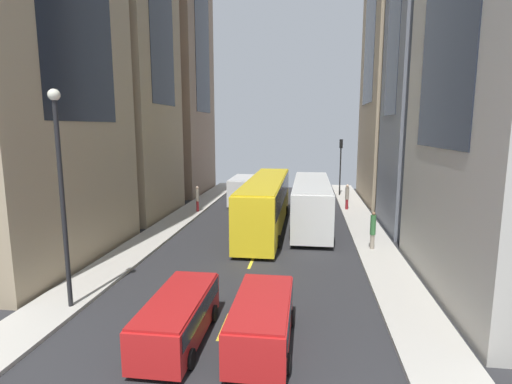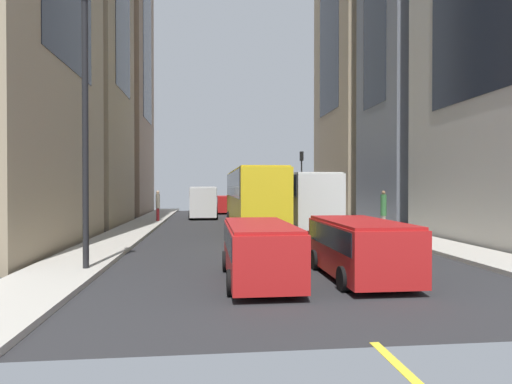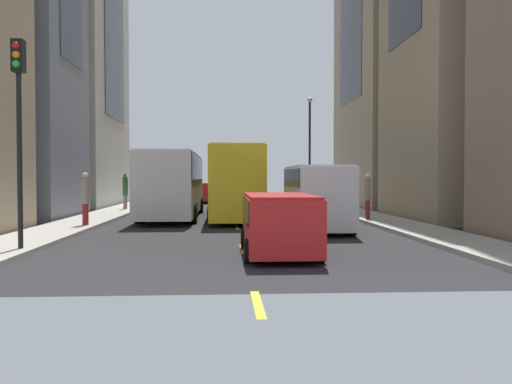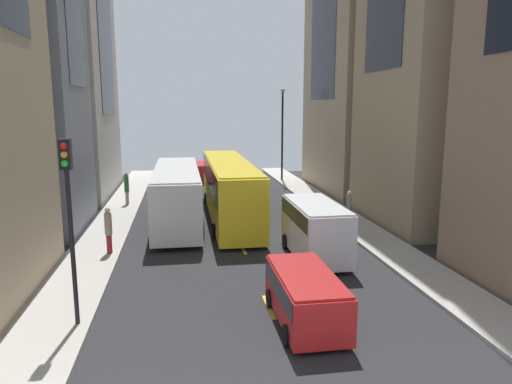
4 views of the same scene
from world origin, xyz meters
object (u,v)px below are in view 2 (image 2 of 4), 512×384
car_red_1 (227,203)px  traffic_light_near_corner (302,170)px  car_red_2 (360,244)px  pedestrian_waiting_curb (383,210)px  city_bus_white (299,195)px  streetcar_yellow (252,194)px  pedestrian_walking_far (158,204)px  pedestrian_crossing_mid (322,202)px  car_red_0 (259,247)px  delivery_van_white (203,200)px

car_red_1 → traffic_light_near_corner: traffic_light_near_corner is taller
car_red_2 → pedestrian_waiting_curb: 12.13m
city_bus_white → pedestrian_waiting_curb: 6.57m
car_red_1 → pedestrian_waiting_curb: bearing=111.5°
streetcar_yellow → traffic_light_near_corner: traffic_light_near_corner is taller
car_red_1 → pedestrian_walking_far: (5.33, 10.66, 0.34)m
car_red_1 → pedestrian_waiting_curb: size_ratio=1.97×
car_red_1 → pedestrian_crossing_mid: 10.89m
city_bus_white → pedestrian_walking_far: city_bus_white is taller
pedestrian_crossing_mid → car_red_0: bearing=24.5°
car_red_1 → traffic_light_near_corner: bearing=174.2°
pedestrian_waiting_curb → traffic_light_near_corner: traffic_light_near_corner is taller
pedestrian_crossing_mid → traffic_light_near_corner: bearing=-136.1°
car_red_2 → pedestrian_crossing_mid: size_ratio=2.08×
delivery_van_white → city_bus_white: bearing=129.7°
pedestrian_waiting_curb → traffic_light_near_corner: (0.47, -18.73, 2.86)m
traffic_light_near_corner → car_red_0: bearing=75.7°
pedestrian_waiting_curb → delivery_van_white: bearing=-160.8°
delivery_van_white → car_red_0: (-1.75, 24.11, -0.57)m
pedestrian_crossing_mid → pedestrian_waiting_curb: bearing=45.5°
city_bus_white → pedestrian_walking_far: bearing=-19.2°
city_bus_white → car_red_0: size_ratio=2.48×
car_red_0 → car_red_1: car_red_1 is taller
pedestrian_crossing_mid → pedestrian_walking_far: bearing=-35.1°
pedestrian_walking_far → pedestrian_crossing_mid: (-12.59, -2.55, 0.01)m
pedestrian_walking_far → traffic_light_near_corner: 16.24m
streetcar_yellow → pedestrian_waiting_curb: streetcar_yellow is taller
city_bus_white → pedestrian_crossing_mid: 6.66m
car_red_2 → pedestrian_crossing_mid: pedestrian_crossing_mid is taller
city_bus_white → traffic_light_near_corner: bearing=-102.9°
city_bus_white → pedestrian_crossing_mid: city_bus_white is taller
city_bus_white → delivery_van_white: (6.31, -7.61, -0.50)m
car_red_2 → pedestrian_walking_far: size_ratio=2.12×
car_red_1 → pedestrian_waiting_curb: pedestrian_waiting_curb is taller
pedestrian_walking_far → city_bus_white: bearing=2.8°
city_bus_white → pedestrian_walking_far: (9.49, -3.30, -0.69)m
city_bus_white → car_red_0: city_bus_white is taller
city_bus_white → delivery_van_white: 9.90m
city_bus_white → car_red_2: bearing=84.1°
streetcar_yellow → pedestrian_waiting_curb: bearing=146.3°
car_red_1 → pedestrian_walking_far: bearing=63.4°
pedestrian_crossing_mid → car_red_1: bearing=-94.7°
car_red_2 → pedestrian_walking_far: 21.23m
streetcar_yellow → pedestrian_walking_far: (6.26, -4.31, -0.80)m
car_red_0 → pedestrian_waiting_curb: size_ratio=2.17×
city_bus_white → traffic_light_near_corner: 13.74m
car_red_0 → delivery_van_white: bearing=-85.8°
city_bus_white → pedestrian_walking_far: size_ratio=5.53×
streetcar_yellow → car_red_0: 15.59m
streetcar_yellow → pedestrian_crossing_mid: 9.36m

